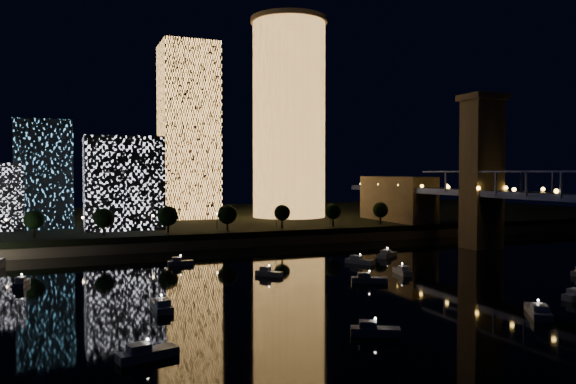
# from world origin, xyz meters

# --- Properties ---
(ground) EXTENTS (520.00, 520.00, 0.00)m
(ground) POSITION_xyz_m (0.00, 0.00, 0.00)
(ground) COLOR black
(ground) RESTS_ON ground
(far_bank) EXTENTS (420.00, 160.00, 5.00)m
(far_bank) POSITION_xyz_m (0.00, 160.00, 2.50)
(far_bank) COLOR black
(far_bank) RESTS_ON ground
(seawall) EXTENTS (420.00, 6.00, 3.00)m
(seawall) POSITION_xyz_m (0.00, 82.00, 1.50)
(seawall) COLOR #6B5E4C
(seawall) RESTS_ON ground
(tower_cylindrical) EXTENTS (34.00, 34.00, 87.38)m
(tower_cylindrical) POSITION_xyz_m (31.55, 135.42, 48.82)
(tower_cylindrical) COLOR #FBAA50
(tower_cylindrical) RESTS_ON far_bank
(tower_rectangular) EXTENTS (23.62, 23.62, 75.15)m
(tower_rectangular) POSITION_xyz_m (-10.95, 146.58, 42.58)
(tower_rectangular) COLOR #FBAA50
(tower_rectangular) RESTS_ON far_bank
(midrise_blocks) EXTENTS (91.83, 39.52, 38.16)m
(midrise_blocks) POSITION_xyz_m (-70.21, 119.67, 20.60)
(midrise_blocks) COLOR silver
(midrise_blocks) RESTS_ON far_bank
(motorboats) EXTENTS (131.35, 81.31, 2.78)m
(motorboats) POSITION_xyz_m (-3.39, 9.84, 0.81)
(motorboats) COLOR silver
(motorboats) RESTS_ON ground
(esplanade_trees) EXTENTS (166.12, 6.66, 8.83)m
(esplanade_trees) POSITION_xyz_m (-33.43, 88.00, 10.47)
(esplanade_trees) COLOR black
(esplanade_trees) RESTS_ON far_bank
(street_lamps) EXTENTS (132.70, 0.70, 5.65)m
(street_lamps) POSITION_xyz_m (-34.00, 94.00, 9.02)
(street_lamps) COLOR black
(street_lamps) RESTS_ON far_bank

